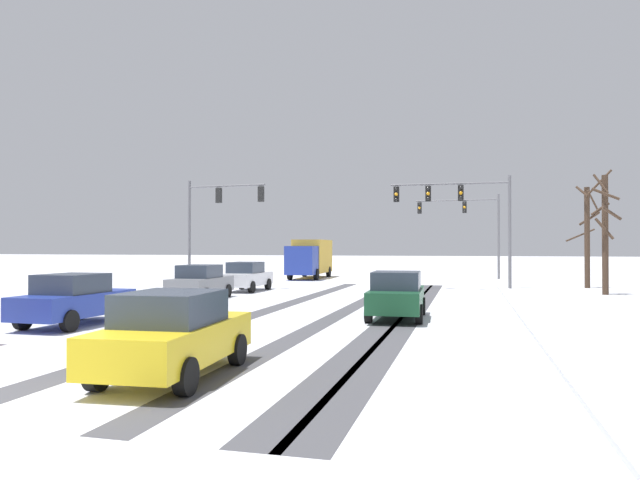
{
  "coord_description": "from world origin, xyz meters",
  "views": [
    {
      "loc": [
        7.08,
        -7.87,
        2.46
      ],
      "look_at": [
        0.0,
        19.69,
        2.8
      ],
      "focal_mm": 32.28,
      "sensor_mm": 36.0,
      "label": 1
    }
  ],
  "objects_px": {
    "car_dark_green_third": "(397,295)",
    "bare_tree_sidewalk_mid": "(605,229)",
    "car_white_lead": "(246,276)",
    "car_grey_second": "(200,282)",
    "box_truck_delivery": "(310,257)",
    "traffic_signal_far_right": "(469,219)",
    "traffic_signal_near_right": "(460,206)",
    "car_yellow_cab_fifth": "(173,334)",
    "bare_tree_sidewalk_far": "(587,234)",
    "car_blue_fourth": "(74,299)",
    "traffic_signal_near_left": "(215,211)"
  },
  "relations": [
    {
      "from": "car_dark_green_third",
      "to": "box_truck_delivery",
      "type": "bearing_deg",
      "value": 112.02
    },
    {
      "from": "bare_tree_sidewalk_mid",
      "to": "bare_tree_sidewalk_far",
      "type": "bearing_deg",
      "value": 89.04
    },
    {
      "from": "car_yellow_cab_fifth",
      "to": "bare_tree_sidewalk_mid",
      "type": "relative_size",
      "value": 0.64
    },
    {
      "from": "car_white_lead",
      "to": "car_grey_second",
      "type": "relative_size",
      "value": 0.99
    },
    {
      "from": "car_yellow_cab_fifth",
      "to": "box_truck_delivery",
      "type": "bearing_deg",
      "value": 101.08
    },
    {
      "from": "car_blue_fourth",
      "to": "box_truck_delivery",
      "type": "bearing_deg",
      "value": 90.09
    },
    {
      "from": "car_white_lead",
      "to": "bare_tree_sidewalk_far",
      "type": "relative_size",
      "value": 0.67
    },
    {
      "from": "traffic_signal_near_left",
      "to": "car_yellow_cab_fifth",
      "type": "relative_size",
      "value": 1.55
    },
    {
      "from": "bare_tree_sidewalk_far",
      "to": "car_blue_fourth",
      "type": "bearing_deg",
      "value": -130.91
    },
    {
      "from": "car_white_lead",
      "to": "car_blue_fourth",
      "type": "height_order",
      "value": "same"
    },
    {
      "from": "traffic_signal_near_right",
      "to": "car_white_lead",
      "type": "height_order",
      "value": "traffic_signal_near_right"
    },
    {
      "from": "car_yellow_cab_fifth",
      "to": "car_white_lead",
      "type": "bearing_deg",
      "value": 108.04
    },
    {
      "from": "traffic_signal_far_right",
      "to": "car_blue_fourth",
      "type": "xyz_separation_m",
      "value": [
        -12.01,
        -30.57,
        -3.84
      ]
    },
    {
      "from": "traffic_signal_near_right",
      "to": "car_grey_second",
      "type": "distance_m",
      "value": 15.46
    },
    {
      "from": "car_blue_fourth",
      "to": "car_dark_green_third",
      "type": "bearing_deg",
      "value": 23.53
    },
    {
      "from": "car_white_lead",
      "to": "bare_tree_sidewalk_mid",
      "type": "distance_m",
      "value": 19.09
    },
    {
      "from": "traffic_signal_near_right",
      "to": "box_truck_delivery",
      "type": "height_order",
      "value": "traffic_signal_near_right"
    },
    {
      "from": "bare_tree_sidewalk_mid",
      "to": "bare_tree_sidewalk_far",
      "type": "height_order",
      "value": "bare_tree_sidewalk_mid"
    },
    {
      "from": "car_yellow_cab_fifth",
      "to": "box_truck_delivery",
      "type": "height_order",
      "value": "box_truck_delivery"
    },
    {
      "from": "traffic_signal_near_right",
      "to": "traffic_signal_near_left",
      "type": "distance_m",
      "value": 14.5
    },
    {
      "from": "car_grey_second",
      "to": "bare_tree_sidewalk_far",
      "type": "bearing_deg",
      "value": 33.4
    },
    {
      "from": "car_dark_green_third",
      "to": "bare_tree_sidewalk_mid",
      "type": "relative_size",
      "value": 0.64
    },
    {
      "from": "car_dark_green_third",
      "to": "box_truck_delivery",
      "type": "height_order",
      "value": "box_truck_delivery"
    },
    {
      "from": "traffic_signal_far_right",
      "to": "bare_tree_sidewalk_far",
      "type": "height_order",
      "value": "traffic_signal_far_right"
    },
    {
      "from": "traffic_signal_far_right",
      "to": "car_dark_green_third",
      "type": "height_order",
      "value": "traffic_signal_far_right"
    },
    {
      "from": "traffic_signal_far_right",
      "to": "car_blue_fourth",
      "type": "relative_size",
      "value": 1.58
    },
    {
      "from": "car_white_lead",
      "to": "car_yellow_cab_fifth",
      "type": "distance_m",
      "value": 21.16
    },
    {
      "from": "car_grey_second",
      "to": "box_truck_delivery",
      "type": "distance_m",
      "value": 18.78
    },
    {
      "from": "car_yellow_cab_fifth",
      "to": "car_dark_green_third",
      "type": "bearing_deg",
      "value": 72.84
    },
    {
      "from": "traffic_signal_near_right",
      "to": "car_yellow_cab_fifth",
      "type": "distance_m",
      "value": 24.92
    },
    {
      "from": "car_yellow_cab_fifth",
      "to": "bare_tree_sidewalk_far",
      "type": "height_order",
      "value": "bare_tree_sidewalk_far"
    },
    {
      "from": "traffic_signal_far_right",
      "to": "car_white_lead",
      "type": "xyz_separation_m",
      "value": [
        -12.03,
        -16.11,
        -3.84
      ]
    },
    {
      "from": "car_grey_second",
      "to": "box_truck_delivery",
      "type": "xyz_separation_m",
      "value": [
        0.16,
        18.76,
        0.82
      ]
    },
    {
      "from": "car_dark_green_third",
      "to": "traffic_signal_near_left",
      "type": "bearing_deg",
      "value": 135.37
    },
    {
      "from": "traffic_signal_far_right",
      "to": "car_dark_green_third",
      "type": "bearing_deg",
      "value": -95.29
    },
    {
      "from": "traffic_signal_near_right",
      "to": "traffic_signal_far_right",
      "type": "bearing_deg",
      "value": 87.7
    },
    {
      "from": "traffic_signal_near_left",
      "to": "car_yellow_cab_fifth",
      "type": "bearing_deg",
      "value": -67.01
    },
    {
      "from": "traffic_signal_far_right",
      "to": "bare_tree_sidewalk_mid",
      "type": "height_order",
      "value": "bare_tree_sidewalk_mid"
    },
    {
      "from": "car_yellow_cab_fifth",
      "to": "bare_tree_sidewalk_mid",
      "type": "bearing_deg",
      "value": 61.35
    },
    {
      "from": "car_blue_fourth",
      "to": "traffic_signal_far_right",
      "type": "bearing_deg",
      "value": 68.55
    },
    {
      "from": "traffic_signal_far_right",
      "to": "car_grey_second",
      "type": "distance_m",
      "value": 24.93
    },
    {
      "from": "car_grey_second",
      "to": "traffic_signal_near_left",
      "type": "bearing_deg",
      "value": 109.93
    },
    {
      "from": "traffic_signal_near_right",
      "to": "car_dark_green_third",
      "type": "height_order",
      "value": "traffic_signal_near_right"
    },
    {
      "from": "traffic_signal_far_right",
      "to": "box_truck_delivery",
      "type": "distance_m",
      "value": 12.7
    },
    {
      "from": "car_dark_green_third",
      "to": "bare_tree_sidewalk_mid",
      "type": "xyz_separation_m",
      "value": [
        9.19,
        12.56,
        2.58
      ]
    },
    {
      "from": "traffic_signal_near_right",
      "to": "car_white_lead",
      "type": "distance_m",
      "value": 12.85
    },
    {
      "from": "box_truck_delivery",
      "to": "car_white_lead",
      "type": "bearing_deg",
      "value": -89.89
    },
    {
      "from": "traffic_signal_near_left",
      "to": "bare_tree_sidewalk_mid",
      "type": "distance_m",
      "value": 21.63
    },
    {
      "from": "bare_tree_sidewalk_mid",
      "to": "car_yellow_cab_fifth",
      "type": "bearing_deg",
      "value": -118.65
    },
    {
      "from": "bare_tree_sidewalk_mid",
      "to": "bare_tree_sidewalk_far",
      "type": "xyz_separation_m",
      "value": [
        0.08,
        5.02,
        -0.2
      ]
    }
  ]
}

